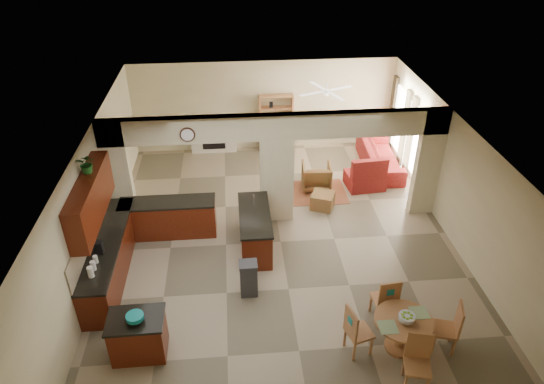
{
  "coord_description": "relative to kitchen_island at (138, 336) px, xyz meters",
  "views": [
    {
      "loc": [
        -1.01,
        -9.0,
        7.02
      ],
      "look_at": [
        -0.18,
        0.3,
        1.2
      ],
      "focal_mm": 32.0,
      "sensor_mm": 36.0,
      "label": 1
    }
  ],
  "objects": [
    {
      "name": "floor",
      "position": [
        2.81,
        2.97,
        -0.42
      ],
      "size": [
        10.0,
        10.0,
        0.0
      ],
      "primitive_type": "plane",
      "color": "gray",
      "rests_on": "ground"
    },
    {
      "name": "ceiling",
      "position": [
        2.81,
        2.97,
        2.38
      ],
      "size": [
        10.0,
        10.0,
        0.0
      ],
      "primitive_type": "plane",
      "rotation": [
        3.14,
        0.0,
        0.0
      ],
      "color": "white",
      "rests_on": "wall_back"
    },
    {
      "name": "wall_back",
      "position": [
        2.81,
        7.97,
        0.98
      ],
      "size": [
        8.0,
        0.0,
        8.0
      ],
      "primitive_type": "plane",
      "rotation": [
        1.57,
        0.0,
        0.0
      ],
      "color": "beige",
      "rests_on": "floor"
    },
    {
      "name": "wall_left",
      "position": [
        -1.19,
        2.97,
        0.98
      ],
      "size": [
        0.0,
        10.0,
        10.0
      ],
      "primitive_type": "plane",
      "rotation": [
        1.57,
        0.0,
        1.57
      ],
      "color": "beige",
      "rests_on": "floor"
    },
    {
      "name": "wall_right",
      "position": [
        6.81,
        2.97,
        0.98
      ],
      "size": [
        0.0,
        10.0,
        10.0
      ],
      "primitive_type": "plane",
      "rotation": [
        1.57,
        0.0,
        -1.57
      ],
      "color": "beige",
      "rests_on": "floor"
    },
    {
      "name": "partition_left_pier",
      "position": [
        -0.89,
        3.97,
        0.98
      ],
      "size": [
        0.6,
        0.25,
        2.8
      ],
      "primitive_type": "cube",
      "color": "beige",
      "rests_on": "floor"
    },
    {
      "name": "partition_center_pier",
      "position": [
        2.81,
        3.97,
        0.68
      ],
      "size": [
        0.8,
        0.25,
        2.2
      ],
      "primitive_type": "cube",
      "color": "beige",
      "rests_on": "floor"
    },
    {
      "name": "partition_right_pier",
      "position": [
        6.51,
        3.97,
        0.98
      ],
      "size": [
        0.6,
        0.25,
        2.8
      ],
      "primitive_type": "cube",
      "color": "beige",
      "rests_on": "floor"
    },
    {
      "name": "partition_header",
      "position": [
        2.81,
        3.97,
        2.08
      ],
      "size": [
        8.0,
        0.25,
        0.6
      ],
      "primitive_type": "cube",
      "color": "beige",
      "rests_on": "partition_center_pier"
    },
    {
      "name": "kitchen_counter",
      "position": [
        -0.45,
        2.72,
        0.04
      ],
      "size": [
        2.52,
        3.29,
        1.48
      ],
      "color": "#3F0F07",
      "rests_on": "floor"
    },
    {
      "name": "upper_cabinets",
      "position": [
        -1.01,
        2.17,
        1.5
      ],
      "size": [
        0.35,
        2.4,
        0.9
      ],
      "primitive_type": "cube",
      "color": "#3F0F07",
      "rests_on": "wall_left"
    },
    {
      "name": "peninsula",
      "position": [
        2.21,
        2.86,
        0.03
      ],
      "size": [
        0.7,
        1.85,
        0.91
      ],
      "color": "#3F0F07",
      "rests_on": "floor"
    },
    {
      "name": "wall_clock",
      "position": [
        0.81,
        3.82,
        2.03
      ],
      "size": [
        0.34,
        0.03,
        0.34
      ],
      "primitive_type": "cylinder",
      "rotation": [
        1.57,
        0.0,
        0.0
      ],
      "color": "#4A2418",
      "rests_on": "partition_header"
    },
    {
      "name": "rug",
      "position": [
        4.01,
        5.07,
        -0.42
      ],
      "size": [
        1.6,
        1.3,
        0.01
      ],
      "primitive_type": "cube",
      "color": "#9C5E39",
      "rests_on": "floor"
    },
    {
      "name": "fireplace",
      "position": [
        1.21,
        7.8,
        0.19
      ],
      "size": [
        1.6,
        0.35,
        1.2
      ],
      "color": "beige",
      "rests_on": "floor"
    },
    {
      "name": "shelving_unit",
      "position": [
        3.16,
        7.79,
        0.48
      ],
      "size": [
        1.0,
        0.32,
        1.8
      ],
      "primitive_type": "cube",
      "color": "#A16037",
      "rests_on": "floor"
    },
    {
      "name": "window_a",
      "position": [
        6.78,
        5.27,
        0.78
      ],
      "size": [
        0.02,
        0.9,
        1.9
      ],
      "primitive_type": "cube",
      "color": "white",
      "rests_on": "wall_right"
    },
    {
      "name": "window_b",
      "position": [
        6.78,
        6.97,
        0.78
      ],
      "size": [
        0.02,
        0.9,
        1.9
      ],
      "primitive_type": "cube",
      "color": "white",
      "rests_on": "wall_right"
    },
    {
      "name": "glazed_door",
      "position": [
        6.78,
        6.12,
        0.63
      ],
      "size": [
        0.02,
        0.7,
        2.1
      ],
      "primitive_type": "cube",
      "color": "white",
      "rests_on": "wall_right"
    },
    {
      "name": "drape_a_left",
      "position": [
        6.74,
        4.67,
        0.78
      ],
      "size": [
        0.1,
        0.28,
        2.3
      ],
      "primitive_type": "cube",
      "color": "#421F1A",
      "rests_on": "wall_right"
    },
    {
      "name": "drape_a_right",
      "position": [
        6.74,
        5.87,
        0.78
      ],
      "size": [
        0.1,
        0.28,
        2.3
      ],
      "primitive_type": "cube",
      "color": "#421F1A",
      "rests_on": "wall_right"
    },
    {
      "name": "drape_b_left",
      "position": [
        6.74,
        6.37,
        0.78
      ],
      "size": [
        0.1,
        0.28,
        2.3
      ],
      "primitive_type": "cube",
      "color": "#421F1A",
      "rests_on": "wall_right"
    },
    {
      "name": "drape_b_right",
      "position": [
        6.74,
        7.57,
        0.78
      ],
      "size": [
        0.1,
        0.28,
        2.3
      ],
      "primitive_type": "cube",
      "color": "#421F1A",
      "rests_on": "wall_right"
    },
    {
      "name": "ceiling_fan",
      "position": [
        4.31,
        5.97,
        2.14
      ],
      "size": [
        1.0,
        1.0,
        0.1
      ],
      "primitive_type": "cylinder",
      "color": "white",
      "rests_on": "ceiling"
    },
    {
      "name": "kitchen_island",
      "position": [
        0.0,
        0.0,
        0.0
      ],
      "size": [
        0.98,
        0.7,
        0.84
      ],
      "rotation": [
        0.0,
        0.0,
        0.01
      ],
      "color": "#3F0F07",
      "rests_on": "floor"
    },
    {
      "name": "teal_bowl",
      "position": [
        0.02,
        -0.06,
        0.49
      ],
      "size": [
        0.3,
        0.3,
        0.14
      ],
      "primitive_type": "cylinder",
      "color": "#127C7E",
      "rests_on": "kitchen_island"
    },
    {
      "name": "trash_can",
      "position": [
        1.99,
        1.33,
        -0.06
      ],
      "size": [
        0.35,
        0.3,
        0.73
      ],
      "primitive_type": "cube",
      "rotation": [
        0.0,
        0.0,
        0.01
      ],
      "color": "#303033",
      "rests_on": "floor"
    },
    {
      "name": "dining_table",
      "position": [
        4.61,
        -0.3,
        0.05
      ],
      "size": [
        1.02,
        1.02,
        0.7
      ],
      "color": "#A16037",
      "rests_on": "floor"
    },
    {
      "name": "fruit_bowl",
      "position": [
        4.64,
        -0.33,
        0.35
      ],
      "size": [
        0.29,
        0.29,
        0.15
      ],
      "primitive_type": "cylinder",
      "color": "#74B326",
      "rests_on": "dining_table"
    },
    {
      "name": "sofa",
      "position": [
        6.11,
        6.32,
        -0.06
      ],
      "size": [
        2.56,
        1.13,
        0.73
      ],
      "primitive_type": "imported",
      "rotation": [
        0.0,
        0.0,
        1.51
      ],
      "color": "maroon",
      "rests_on": "floor"
    },
    {
      "name": "chaise",
      "position": [
        5.39,
        5.27,
        -0.23
      ],
      "size": [
        1.06,
        0.9,
        0.4
      ],
      "primitive_type": "cube",
      "rotation": [
        0.0,
        0.0,
        0.09
      ],
      "color": "maroon",
      "rests_on": "floor"
    },
    {
      "name": "armchair",
      "position": [
        4.04,
        5.34,
        -0.06
      ],
      "size": [
        0.83,
        0.85,
        0.72
      ],
      "primitive_type": "imported",
      "rotation": [
        0.0,
        0.0,
        3.06
      ],
      "color": "maroon",
      "rests_on": "floor"
    },
    {
      "name": "ottoman",
      "position": [
        4.05,
        4.35,
        -0.22
      ],
      "size": [
        0.73,
        0.73,
        0.4
      ],
      "primitive_type": "cube",
      "rotation": [
        0.0,
        0.0,
        -0.4
      ],
      "color": "maroon",
      "rests_on": "floor"
    },
    {
      "name": "plant",
      "position": [
        -1.01,
        2.43,
        2.14
      ],
      "size": [
        0.4,
        0.36,
        0.4
      ],
      "primitive_type": "imported",
      "rotation": [
        0.0,
        0.0,
        -0.16
      ],
      "color": "#185416",
      "rests_on": "upper_cabinets"
    },
    {
      "name": "chair_north",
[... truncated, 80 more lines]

